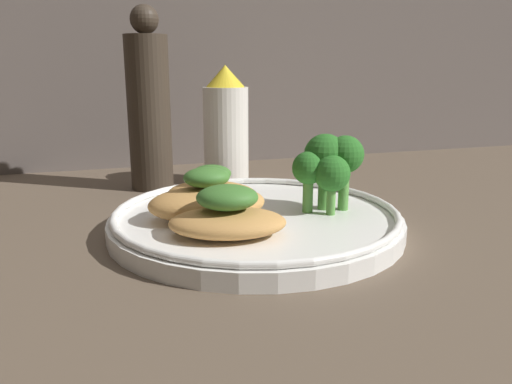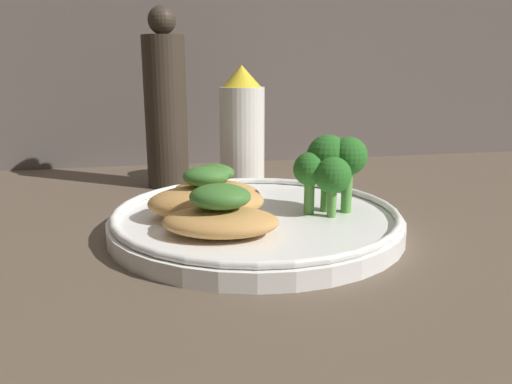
% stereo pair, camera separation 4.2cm
% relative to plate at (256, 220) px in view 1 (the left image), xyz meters
% --- Properties ---
extents(ground_plane, '(1.80, 1.80, 0.01)m').
position_rel_plate_xyz_m(ground_plane, '(0.00, 0.00, -0.01)').
color(ground_plane, brown).
extents(plate, '(0.25, 0.25, 0.02)m').
position_rel_plate_xyz_m(plate, '(0.00, 0.00, 0.00)').
color(plate, white).
rests_on(plate, ground_plane).
extents(grilled_meat_front, '(0.10, 0.08, 0.04)m').
position_rel_plate_xyz_m(grilled_meat_front, '(-0.04, -0.04, 0.02)').
color(grilled_meat_front, tan).
rests_on(grilled_meat_front, plate).
extents(grilled_meat_middle, '(0.10, 0.06, 0.04)m').
position_rel_plate_xyz_m(grilled_meat_middle, '(-0.04, 0.00, 0.02)').
color(grilled_meat_middle, tan).
rests_on(grilled_meat_middle, plate).
extents(grilled_meat_back, '(0.10, 0.08, 0.04)m').
position_rel_plate_xyz_m(grilled_meat_back, '(-0.03, 0.04, 0.02)').
color(grilled_meat_back, tan).
rests_on(grilled_meat_back, plate).
extents(broccoli_bunch, '(0.06, 0.06, 0.07)m').
position_rel_plate_xyz_m(broccoli_bunch, '(0.06, -0.00, 0.05)').
color(broccoli_bunch, '#569942').
rests_on(broccoli_bunch, plate).
extents(sauce_bottle, '(0.05, 0.05, 0.14)m').
position_rel_plate_xyz_m(sauce_bottle, '(0.02, 0.18, 0.06)').
color(sauce_bottle, white).
rests_on(sauce_bottle, ground_plane).
extents(pepper_grinder, '(0.05, 0.05, 0.20)m').
position_rel_plate_xyz_m(pepper_grinder, '(-0.07, 0.18, 0.08)').
color(pepper_grinder, '#382D23').
rests_on(pepper_grinder, ground_plane).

